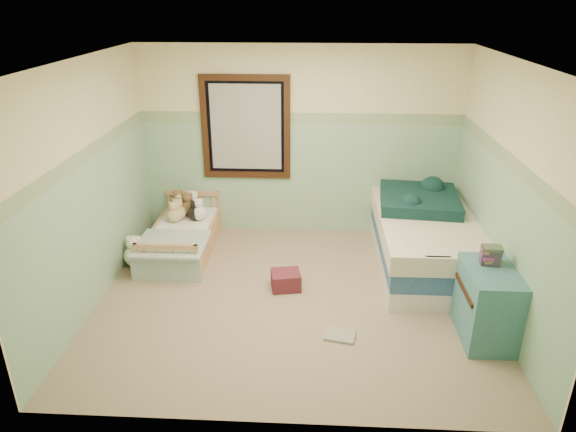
# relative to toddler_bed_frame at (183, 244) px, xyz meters

# --- Properties ---
(floor) EXTENTS (4.20, 3.60, 0.02)m
(floor) POSITION_rel_toddler_bed_frame_xyz_m (1.47, -1.05, -0.11)
(floor) COLOR #7C6A58
(floor) RESTS_ON ground
(ceiling) EXTENTS (4.20, 3.60, 0.02)m
(ceiling) POSITION_rel_toddler_bed_frame_xyz_m (1.47, -1.05, 2.41)
(ceiling) COLOR white
(ceiling) RESTS_ON wall_back
(wall_back) EXTENTS (4.20, 0.04, 2.50)m
(wall_back) POSITION_rel_toddler_bed_frame_xyz_m (1.47, 0.75, 1.15)
(wall_back) COLOR beige
(wall_back) RESTS_ON floor
(wall_front) EXTENTS (4.20, 0.04, 2.50)m
(wall_front) POSITION_rel_toddler_bed_frame_xyz_m (1.47, -2.85, 1.15)
(wall_front) COLOR beige
(wall_front) RESTS_ON floor
(wall_left) EXTENTS (0.04, 3.60, 2.50)m
(wall_left) POSITION_rel_toddler_bed_frame_xyz_m (-0.63, -1.05, 1.15)
(wall_left) COLOR beige
(wall_left) RESTS_ON floor
(wall_right) EXTENTS (0.04, 3.60, 2.50)m
(wall_right) POSITION_rel_toddler_bed_frame_xyz_m (3.57, -1.05, 1.15)
(wall_right) COLOR beige
(wall_right) RESTS_ON floor
(wainscot_mint) EXTENTS (4.20, 0.01, 1.50)m
(wainscot_mint) POSITION_rel_toddler_bed_frame_xyz_m (1.47, 0.74, 0.65)
(wainscot_mint) COLOR #8EB098
(wainscot_mint) RESTS_ON floor
(border_strip) EXTENTS (4.20, 0.01, 0.15)m
(border_strip) POSITION_rel_toddler_bed_frame_xyz_m (1.47, 0.74, 1.48)
(border_strip) COLOR #3F6D46
(border_strip) RESTS_ON wall_back
(window_frame) EXTENTS (1.16, 0.06, 1.36)m
(window_frame) POSITION_rel_toddler_bed_frame_xyz_m (0.77, 0.71, 1.35)
(window_frame) COLOR black
(window_frame) RESTS_ON wall_back
(window_blinds) EXTENTS (0.92, 0.01, 1.12)m
(window_blinds) POSITION_rel_toddler_bed_frame_xyz_m (0.77, 0.72, 1.35)
(window_blinds) COLOR #B6B6B2
(window_blinds) RESTS_ON window_frame
(toddler_bed_frame) EXTENTS (0.76, 1.51, 0.19)m
(toddler_bed_frame) POSITION_rel_toddler_bed_frame_xyz_m (0.00, 0.00, 0.00)
(toddler_bed_frame) COLOR #A6764C
(toddler_bed_frame) RESTS_ON floor
(toddler_mattress) EXTENTS (0.69, 1.45, 0.12)m
(toddler_mattress) POSITION_rel_toddler_bed_frame_xyz_m (0.00, 0.00, 0.16)
(toddler_mattress) COLOR white
(toddler_mattress) RESTS_ON toddler_bed_frame
(patchwork_quilt) EXTENTS (0.82, 0.76, 0.03)m
(patchwork_quilt) POSITION_rel_toddler_bed_frame_xyz_m (0.00, -0.47, 0.23)
(patchwork_quilt) COLOR #6090BE
(patchwork_quilt) RESTS_ON toddler_mattress
(plush_bed_brown) EXTENTS (0.22, 0.22, 0.22)m
(plush_bed_brown) POSITION_rel_toddler_bed_frame_xyz_m (-0.15, 0.50, 0.33)
(plush_bed_brown) COLOR brown
(plush_bed_brown) RESTS_ON toddler_mattress
(plush_bed_white) EXTENTS (0.22, 0.22, 0.22)m
(plush_bed_white) POSITION_rel_toddler_bed_frame_xyz_m (0.05, 0.50, 0.33)
(plush_bed_white) COLOR silver
(plush_bed_white) RESTS_ON toddler_mattress
(plush_bed_tan) EXTENTS (0.19, 0.19, 0.19)m
(plush_bed_tan) POSITION_rel_toddler_bed_frame_xyz_m (-0.10, 0.28, 0.31)
(plush_bed_tan) COLOR #D5BA81
(plush_bed_tan) RESTS_ON toddler_mattress
(plush_bed_dark) EXTENTS (0.19, 0.19, 0.19)m
(plush_bed_dark) POSITION_rel_toddler_bed_frame_xyz_m (0.13, 0.28, 0.31)
(plush_bed_dark) COLOR black
(plush_bed_dark) RESTS_ON toddler_mattress
(plush_floor_cream) EXTENTS (0.26, 0.26, 0.26)m
(plush_floor_cream) POSITION_rel_toddler_bed_frame_xyz_m (-0.48, -0.42, 0.03)
(plush_floor_cream) COLOR white
(plush_floor_cream) RESTS_ON floor
(plush_floor_tan) EXTENTS (0.26, 0.26, 0.26)m
(plush_floor_tan) POSITION_rel_toddler_bed_frame_xyz_m (-0.48, -0.39, 0.03)
(plush_floor_tan) COLOR #D5BA81
(plush_floor_tan) RESTS_ON floor
(twin_bed_frame) EXTENTS (1.09, 2.19, 0.22)m
(twin_bed_frame) POSITION_rel_toddler_bed_frame_xyz_m (3.02, -0.19, 0.01)
(twin_bed_frame) COLOR silver
(twin_bed_frame) RESTS_ON floor
(twin_boxspring) EXTENTS (1.09, 2.19, 0.22)m
(twin_boxspring) POSITION_rel_toddler_bed_frame_xyz_m (3.02, -0.19, 0.23)
(twin_boxspring) COLOR navy
(twin_boxspring) RESTS_ON twin_bed_frame
(twin_mattress) EXTENTS (1.14, 2.23, 0.22)m
(twin_mattress) POSITION_rel_toddler_bed_frame_xyz_m (3.02, -0.19, 0.45)
(twin_mattress) COLOR silver
(twin_mattress) RESTS_ON twin_boxspring
(teal_blanket) EXTENTS (1.02, 1.07, 0.14)m
(teal_blanket) POSITION_rel_toddler_bed_frame_xyz_m (2.97, 0.11, 0.63)
(teal_blanket) COLOR black
(teal_blanket) RESTS_ON twin_mattress
(dresser) EXTENTS (0.45, 0.73, 0.73)m
(dresser) POSITION_rel_toddler_bed_frame_xyz_m (3.33, -1.64, 0.27)
(dresser) COLOR #3C7071
(dresser) RESTS_ON floor
(book_stack) EXTENTS (0.19, 0.15, 0.17)m
(book_stack) POSITION_rel_toddler_bed_frame_xyz_m (3.33, -1.51, 0.72)
(book_stack) COLOR #542D28
(book_stack) RESTS_ON dresser
(red_pillow) EXTENTS (0.36, 0.33, 0.20)m
(red_pillow) POSITION_rel_toddler_bed_frame_xyz_m (1.38, -0.85, 0.00)
(red_pillow) COLOR maroon
(red_pillow) RESTS_ON floor
(floor_book) EXTENTS (0.33, 0.28, 0.03)m
(floor_book) POSITION_rel_toddler_bed_frame_xyz_m (1.95, -1.72, -0.08)
(floor_book) COLOR gold
(floor_book) RESTS_ON floor
(extra_plush_0) EXTENTS (0.20, 0.20, 0.20)m
(extra_plush_0) POSITION_rel_toddler_bed_frame_xyz_m (-0.12, 0.47, 0.32)
(extra_plush_0) COLOR #D5BA81
(extra_plush_0) RESTS_ON toddler_mattress
(extra_plush_1) EXTENTS (0.18, 0.18, 0.18)m
(extra_plush_1) POSITION_rel_toddler_bed_frame_xyz_m (-0.11, 0.24, 0.31)
(extra_plush_1) COLOR #D5BA81
(extra_plush_1) RESTS_ON toddler_mattress
(extra_plush_2) EXTENTS (0.19, 0.19, 0.19)m
(extra_plush_2) POSITION_rel_toddler_bed_frame_xyz_m (-0.14, 0.33, 0.31)
(extra_plush_2) COLOR brown
(extra_plush_2) RESTS_ON toddler_mattress
(extra_plush_3) EXTENTS (0.19, 0.19, 0.19)m
(extra_plush_3) POSITION_rel_toddler_bed_frame_xyz_m (-0.14, 0.20, 0.31)
(extra_plush_3) COLOR #D5BA81
(extra_plush_3) RESTS_ON toddler_mattress
(extra_plush_4) EXTENTS (0.22, 0.22, 0.22)m
(extra_plush_4) POSITION_rel_toddler_bed_frame_xyz_m (-0.01, 0.43, 0.33)
(extra_plush_4) COLOR brown
(extra_plush_4) RESTS_ON toddler_mattress
(extra_plush_5) EXTENTS (0.20, 0.20, 0.20)m
(extra_plush_5) POSITION_rel_toddler_bed_frame_xyz_m (0.17, 0.28, 0.32)
(extra_plush_5) COLOR white
(extra_plush_5) RESTS_ON toddler_mattress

